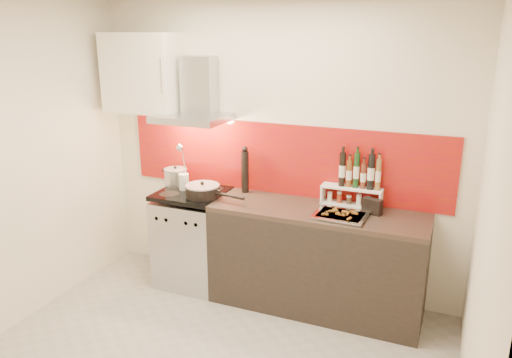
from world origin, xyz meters
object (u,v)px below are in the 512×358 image
at_px(counter, 317,259).
at_px(stock_pot, 176,177).
at_px(range_stove, 194,238).
at_px(saute_pan, 203,191).
at_px(baking_tray, 341,215).
at_px(pepper_mill, 245,170).

relative_size(counter, stock_pot, 8.21).
relative_size(range_stove, counter, 0.51).
distance_m(saute_pan, baking_tray, 1.24).
height_order(stock_pot, saute_pan, stock_pot).
xyz_separation_m(pepper_mill, baking_tray, (0.96, -0.29, -0.19)).
distance_m(stock_pot, pepper_mill, 0.70).
bearing_deg(pepper_mill, saute_pan, -134.22).
xyz_separation_m(range_stove, baking_tray, (1.41, -0.09, 0.47)).
relative_size(counter, saute_pan, 3.05).
bearing_deg(counter, saute_pan, -174.93).
distance_m(counter, pepper_mill, 1.02).
relative_size(counter, baking_tray, 4.25).
xyz_separation_m(range_stove, pepper_mill, (0.45, 0.20, 0.67)).
relative_size(saute_pan, pepper_mill, 1.37).
height_order(range_stove, stock_pot, stock_pot).
height_order(counter, stock_pot, stock_pot).
xyz_separation_m(counter, saute_pan, (-1.03, -0.09, 0.51)).
xyz_separation_m(range_stove, saute_pan, (0.17, -0.09, 0.52)).
height_order(pepper_mill, baking_tray, pepper_mill).
distance_m(range_stove, saute_pan, 0.56).
distance_m(range_stove, stock_pot, 0.61).
bearing_deg(counter, pepper_mill, 165.41).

